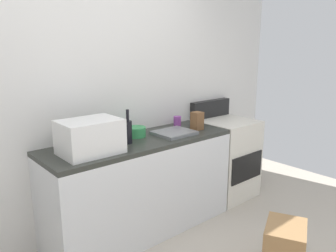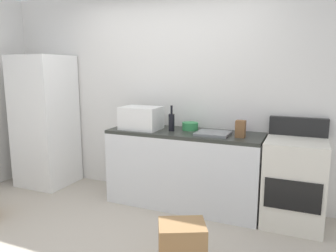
{
  "view_description": "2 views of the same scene",
  "coord_description": "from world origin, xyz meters",
  "px_view_note": "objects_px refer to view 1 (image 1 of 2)",
  "views": [
    {
      "loc": [
        -1.4,
        -1.16,
        1.72
      ],
      "look_at": [
        0.44,
        0.98,
        1.04
      ],
      "focal_mm": 35.52,
      "sensor_mm": 36.0,
      "label": 1
    },
    {
      "loc": [
        1.58,
        -2.27,
        1.63
      ],
      "look_at": [
        0.18,
        0.99,
        0.99
      ],
      "focal_mm": 34.63,
      "sensor_mm": 36.0,
      "label": 2
    }
  ],
  "objects_px": {
    "knife_block": "(197,121)",
    "stove_oven": "(225,157)",
    "wine_bottle": "(128,131)",
    "microwave": "(90,137)",
    "cardboard_box_small": "(284,250)",
    "coffee_mug": "(177,121)",
    "mixing_bowl": "(136,132)"
  },
  "relations": [
    {
      "from": "knife_block",
      "to": "stove_oven",
      "type": "bearing_deg",
      "value": 7.64
    },
    {
      "from": "stove_oven",
      "to": "wine_bottle",
      "type": "height_order",
      "value": "wine_bottle"
    },
    {
      "from": "microwave",
      "to": "cardboard_box_small",
      "type": "relative_size",
      "value": 1.12
    },
    {
      "from": "stove_oven",
      "to": "microwave",
      "type": "distance_m",
      "value": 1.84
    },
    {
      "from": "stove_oven",
      "to": "wine_bottle",
      "type": "distance_m",
      "value": 1.47
    },
    {
      "from": "microwave",
      "to": "wine_bottle",
      "type": "xyz_separation_m",
      "value": [
        0.38,
        0.04,
        -0.03
      ]
    },
    {
      "from": "microwave",
      "to": "cardboard_box_small",
      "type": "bearing_deg",
      "value": -50.23
    },
    {
      "from": "coffee_mug",
      "to": "wine_bottle",
      "type": "bearing_deg",
      "value": -164.4
    },
    {
      "from": "stove_oven",
      "to": "knife_block",
      "type": "distance_m",
      "value": 0.77
    },
    {
      "from": "knife_block",
      "to": "mixing_bowl",
      "type": "bearing_deg",
      "value": 163.66
    },
    {
      "from": "stove_oven",
      "to": "cardboard_box_small",
      "type": "relative_size",
      "value": 2.67
    },
    {
      "from": "mixing_bowl",
      "to": "coffee_mug",
      "type": "bearing_deg",
      "value": 6.91
    },
    {
      "from": "knife_block",
      "to": "wine_bottle",
      "type": "bearing_deg",
      "value": 177.12
    },
    {
      "from": "wine_bottle",
      "to": "mixing_bowl",
      "type": "height_order",
      "value": "wine_bottle"
    },
    {
      "from": "microwave",
      "to": "knife_block",
      "type": "bearing_deg",
      "value": -0.12
    },
    {
      "from": "microwave",
      "to": "coffee_mug",
      "type": "xyz_separation_m",
      "value": [
        1.15,
        0.25,
        -0.09
      ]
    },
    {
      "from": "cardboard_box_small",
      "to": "microwave",
      "type": "bearing_deg",
      "value": 129.77
    },
    {
      "from": "stove_oven",
      "to": "knife_block",
      "type": "relative_size",
      "value": 6.11
    },
    {
      "from": "microwave",
      "to": "wine_bottle",
      "type": "bearing_deg",
      "value": 5.76
    },
    {
      "from": "knife_block",
      "to": "cardboard_box_small",
      "type": "height_order",
      "value": "knife_block"
    },
    {
      "from": "knife_block",
      "to": "cardboard_box_small",
      "type": "distance_m",
      "value": 1.42
    },
    {
      "from": "coffee_mug",
      "to": "cardboard_box_small",
      "type": "relative_size",
      "value": 0.24
    },
    {
      "from": "microwave",
      "to": "mixing_bowl",
      "type": "distance_m",
      "value": 0.6
    },
    {
      "from": "knife_block",
      "to": "coffee_mug",
      "type": "bearing_deg",
      "value": 98.36
    },
    {
      "from": "mixing_bowl",
      "to": "microwave",
      "type": "bearing_deg",
      "value": -161.99
    },
    {
      "from": "stove_oven",
      "to": "mixing_bowl",
      "type": "bearing_deg",
      "value": 174.75
    },
    {
      "from": "coffee_mug",
      "to": "mixing_bowl",
      "type": "xyz_separation_m",
      "value": [
        -0.59,
        -0.07,
        -0.0
      ]
    },
    {
      "from": "coffee_mug",
      "to": "knife_block",
      "type": "xyz_separation_m",
      "value": [
        0.04,
        -0.26,
        0.04
      ]
    },
    {
      "from": "wine_bottle",
      "to": "mixing_bowl",
      "type": "relative_size",
      "value": 1.58
    },
    {
      "from": "microwave",
      "to": "knife_block",
      "type": "relative_size",
      "value": 2.56
    },
    {
      "from": "wine_bottle",
      "to": "knife_block",
      "type": "xyz_separation_m",
      "value": [
        0.81,
        -0.04,
        -0.02
      ]
    },
    {
      "from": "wine_bottle",
      "to": "mixing_bowl",
      "type": "xyz_separation_m",
      "value": [
        0.18,
        0.14,
        -0.06
      ]
    }
  ]
}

